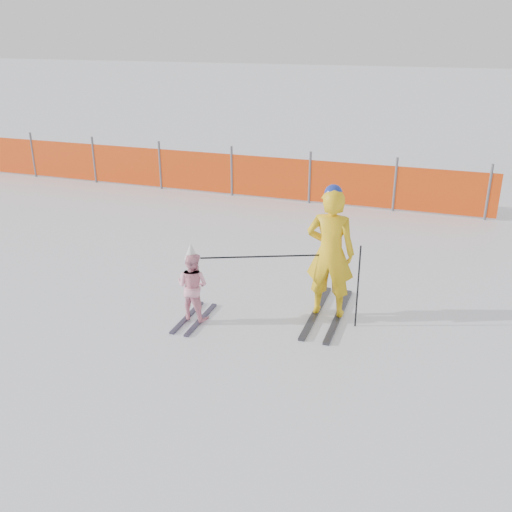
{
  "coord_description": "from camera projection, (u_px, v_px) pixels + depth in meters",
  "views": [
    {
      "loc": [
        2.4,
        -6.46,
        3.96
      ],
      "look_at": [
        0.0,
        0.5,
        1.0
      ],
      "focal_mm": 40.0,
      "sensor_mm": 36.0,
      "label": 1
    }
  ],
  "objects": [
    {
      "name": "ski_poles",
      "position": [
        301.0,
        269.0,
        7.98
      ],
      "size": [
        2.16,
        0.69,
        1.23
      ],
      "color": "black",
      "rests_on": "ground"
    },
    {
      "name": "adult",
      "position": [
        330.0,
        253.0,
        8.08
      ],
      "size": [
        0.7,
        1.73,
        1.99
      ],
      "color": "black",
      "rests_on": "ground"
    },
    {
      "name": "child",
      "position": [
        193.0,
        285.0,
        8.12
      ],
      "size": [
        0.53,
        1.02,
        1.2
      ],
      "color": "black",
      "rests_on": "ground"
    },
    {
      "name": "ground",
      "position": [
        244.0,
        336.0,
        7.88
      ],
      "size": [
        120.0,
        120.0,
        0.0
      ],
      "primitive_type": "plane",
      "color": "white",
      "rests_on": "ground"
    },
    {
      "name": "safety_fence",
      "position": [
        164.0,
        168.0,
        14.81
      ],
      "size": [
        16.27,
        0.06,
        1.25
      ],
      "color": "#595960",
      "rests_on": "ground"
    }
  ]
}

